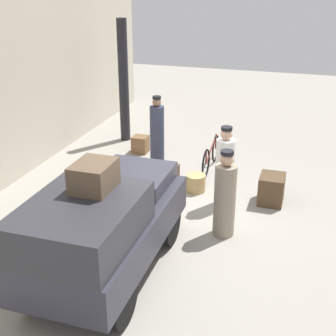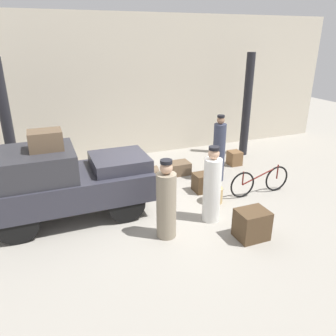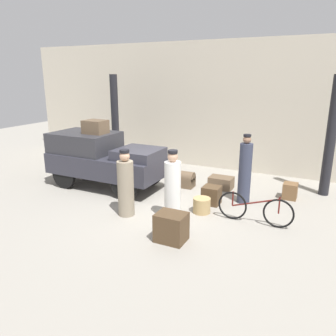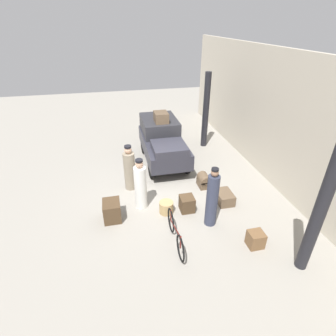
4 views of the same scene
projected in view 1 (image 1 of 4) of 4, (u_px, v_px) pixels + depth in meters
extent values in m
plane|color=gray|center=(175.00, 217.00, 9.25)|extent=(30.00, 30.00, 0.00)
cylinder|color=black|center=(124.00, 82.00, 12.84)|extent=(0.27, 0.27, 3.36)
cylinder|color=black|center=(99.00, 211.00, 8.61)|extent=(0.81, 0.12, 0.81)
cylinder|color=black|center=(171.00, 223.00, 8.22)|extent=(0.81, 0.12, 0.81)
cylinder|color=black|center=(33.00, 281.00, 6.70)|extent=(0.81, 0.12, 0.81)
cylinder|color=black|center=(123.00, 300.00, 6.31)|extent=(0.81, 0.12, 0.81)
cube|color=#2D2D38|center=(108.00, 231.00, 7.33)|extent=(3.52, 1.56, 0.60)
cube|color=#2D2D33|center=(82.00, 222.00, 6.40)|extent=(1.94, 1.44, 0.60)
cube|color=#2D2D38|center=(134.00, 177.00, 8.17)|extent=(1.23, 1.22, 0.27)
torus|color=black|center=(215.00, 148.00, 11.82)|extent=(0.69, 0.04, 0.69)
torus|color=black|center=(206.00, 164.00, 10.90)|extent=(0.69, 0.04, 0.69)
cylinder|color=#591914|center=(211.00, 149.00, 11.30)|extent=(1.06, 0.04, 0.37)
cylinder|color=#591914|center=(206.00, 157.00, 10.83)|extent=(0.04, 0.04, 0.35)
cylinder|color=#591914|center=(216.00, 141.00, 11.75)|extent=(0.04, 0.04, 0.39)
cylinder|color=tan|center=(196.00, 183.00, 10.28)|extent=(0.44, 0.44, 0.38)
cylinder|color=#33384C|center=(157.00, 140.00, 11.03)|extent=(0.34, 0.34, 1.63)
sphere|color=#936B51|center=(157.00, 102.00, 10.67)|extent=(0.21, 0.21, 0.21)
cylinder|color=black|center=(157.00, 97.00, 10.63)|extent=(0.20, 0.20, 0.06)
cylinder|color=gray|center=(225.00, 201.00, 8.41)|extent=(0.40, 0.40, 1.37)
sphere|color=tan|center=(227.00, 159.00, 8.09)|extent=(0.25, 0.25, 0.25)
cylinder|color=black|center=(227.00, 152.00, 8.04)|extent=(0.23, 0.23, 0.07)
cylinder|color=white|center=(224.00, 173.00, 9.47)|extent=(0.38, 0.38, 1.43)
sphere|color=tan|center=(226.00, 134.00, 9.14)|extent=(0.24, 0.24, 0.24)
cylinder|color=black|center=(227.00, 128.00, 9.09)|extent=(0.22, 0.22, 0.06)
cube|color=brown|center=(107.00, 197.00, 9.75)|extent=(0.52, 0.39, 0.30)
cylinder|color=brown|center=(106.00, 190.00, 9.69)|extent=(0.52, 0.39, 0.39)
cube|color=brown|center=(111.00, 174.00, 10.73)|extent=(0.70, 0.49, 0.36)
cube|color=#4C3823|center=(168.00, 177.00, 10.47)|extent=(0.45, 0.43, 0.49)
cube|color=brown|center=(140.00, 144.00, 12.46)|extent=(0.38, 0.40, 0.44)
cube|color=#4C3823|center=(271.00, 189.00, 9.73)|extent=(0.61, 0.51, 0.60)
cube|color=brown|center=(94.00, 176.00, 6.59)|extent=(0.66, 0.53, 0.40)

